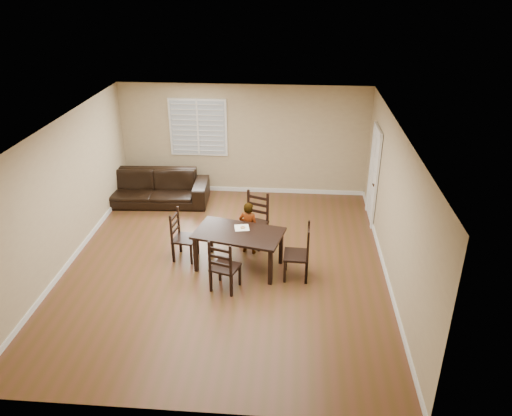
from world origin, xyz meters
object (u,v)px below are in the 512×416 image
at_px(chair_left, 179,237).
at_px(child, 249,228).
at_px(chair_near, 256,220).
at_px(donut, 243,227).
at_px(chair_far, 222,270).
at_px(sofa, 152,188).
at_px(chair_right, 303,254).
at_px(dining_table, 239,236).

height_order(chair_left, child, child).
height_order(chair_near, chair_left, chair_near).
bearing_deg(donut, child, 79.99).
relative_size(chair_left, donut, 10.74).
relative_size(chair_far, child, 0.92).
height_order(chair_near, donut, chair_near).
bearing_deg(sofa, chair_near, -35.84).
bearing_deg(chair_right, chair_near, -140.87).
relative_size(chair_right, donut, 11.41).
relative_size(child, donut, 11.76).
distance_m(chair_right, child, 1.34).
relative_size(dining_table, sofa, 0.67).
height_order(dining_table, chair_right, chair_right).
bearing_deg(sofa, chair_right, -42.45).
bearing_deg(chair_left, child, -69.18).
distance_m(child, sofa, 3.29).
height_order(chair_far, child, child).
xyz_separation_m(dining_table, sofa, (-2.38, 2.69, -0.27)).
bearing_deg(chair_far, chair_near, -86.39).
distance_m(chair_near, chair_far, 1.88).
bearing_deg(chair_far, child, -85.92).
distance_m(dining_table, sofa, 3.60).
height_order(dining_table, chair_near, chair_near).
bearing_deg(dining_table, chair_far, -90.64).
bearing_deg(chair_near, chair_right, -31.97).
distance_m(chair_near, chair_right, 1.57).
xyz_separation_m(chair_far, chair_right, (1.39, 0.58, 0.02)).
bearing_deg(dining_table, chair_right, 1.15).
distance_m(dining_table, donut, 0.21).
bearing_deg(chair_near, chair_far, -82.99).
distance_m(dining_table, chair_far, 0.87).
bearing_deg(child, donut, 95.83).
height_order(chair_right, child, child).
xyz_separation_m(donut, sofa, (-2.44, 2.52, -0.38)).
height_order(chair_left, chair_right, chair_right).
bearing_deg(child, chair_left, 28.78).
xyz_separation_m(chair_right, child, (-1.07, 0.81, 0.06)).
bearing_deg(chair_far, dining_table, -86.18).
xyz_separation_m(chair_left, sofa, (-1.19, 2.43, -0.07)).
bearing_deg(donut, chair_left, 175.86).
bearing_deg(donut, chair_far, -104.51).
bearing_deg(dining_table, chair_left, -179.50).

